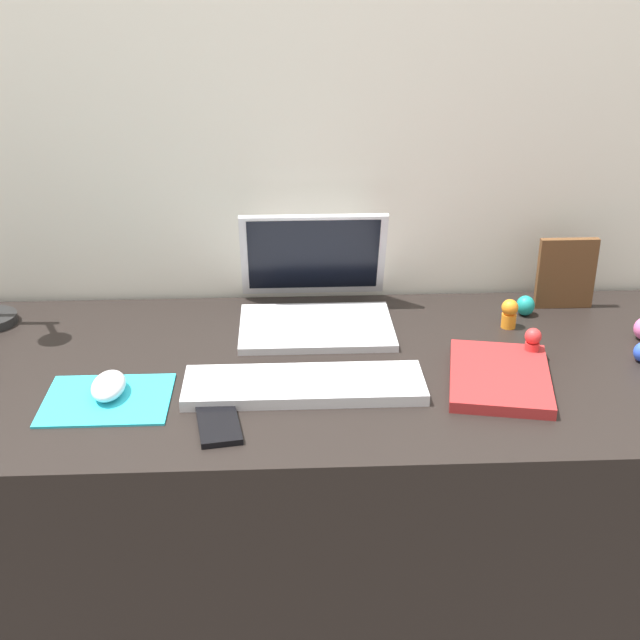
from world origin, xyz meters
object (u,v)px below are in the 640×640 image
picture_frame (566,273)px  toy_figurine_red (532,343)px  notebook_pad (500,377)px  toy_figurine_orange (509,313)px  cell_phone (218,423)px  keyboard (304,385)px  toy_figurine_teal (525,306)px  laptop (315,294)px  mouse (109,386)px

picture_frame → toy_figurine_red: size_ratio=2.43×
notebook_pad → toy_figurine_orange: size_ratio=4.07×
cell_phone → toy_figurine_orange: bearing=23.0°
keyboard → cell_phone: bearing=-142.0°
notebook_pad → toy_figurine_teal: size_ratio=5.75×
laptop → toy_figurine_teal: (0.43, -0.01, -0.03)m
notebook_pad → toy_figurine_orange: (0.07, 0.23, 0.02)m
mouse → toy_figurine_red: bearing=7.9°
laptop → mouse: bearing=-139.4°
mouse → notebook_pad: bearing=1.7°
keyboard → picture_frame: 0.65m
toy_figurine_red → notebook_pad: bearing=-133.1°
laptop → picture_frame: size_ratio=2.00×
mouse → picture_frame: picture_frame is taller
notebook_pad → toy_figurine_teal: bearing=78.2°
keyboard → picture_frame: picture_frame is taller
laptop → cell_phone: (-0.17, -0.41, -0.05)m
laptop → toy_figurine_teal: size_ratio=7.19×
toy_figurine_red → toy_figurine_orange: size_ratio=1.05×
cell_phone → laptop: bearing=58.2°
keyboard → notebook_pad: 0.34m
notebook_pad → toy_figurine_teal: (0.12, 0.28, 0.01)m
picture_frame → toy_figurine_orange: picture_frame is taller
toy_figurine_orange → keyboard: bearing=-149.9°
toy_figurine_teal → mouse: bearing=-159.0°
keyboard → mouse: mouse is taller
toy_figurine_teal → picture_frame: bearing=22.8°
keyboard → notebook_pad: size_ratio=1.71×
toy_figurine_teal → toy_figurine_orange: toy_figurine_orange is taller
cell_phone → notebook_pad: size_ratio=0.53×
keyboard → notebook_pad: (0.34, 0.01, 0.00)m
mouse → toy_figurine_red: (0.75, 0.10, 0.01)m
mouse → laptop: bearing=40.6°
toy_figurine_red → laptop: bearing=152.1°
notebook_pad → picture_frame: size_ratio=1.60×
keyboard → toy_figurine_orange: (0.41, 0.24, 0.02)m
laptop → keyboard: (-0.03, -0.30, -0.04)m
keyboard → toy_figurine_red: size_ratio=6.63×
laptop → keyboard: laptop is taller
cell_phone → mouse: bearing=142.2°
laptop → toy_figurine_red: laptop is taller
cell_phone → toy_figurine_teal: 0.73m
picture_frame → cell_phone: bearing=-147.3°
cell_phone → toy_figurine_teal: bearing=24.8°
laptop → notebook_pad: laptop is taller
cell_phone → picture_frame: size_ratio=0.85×
cell_phone → picture_frame: 0.82m
laptop → toy_figurine_red: bearing=-27.9°
notebook_pad → picture_frame: (0.21, 0.32, 0.06)m
laptop → toy_figurine_red: (0.39, -0.20, -0.02)m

